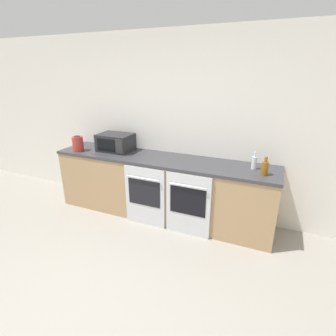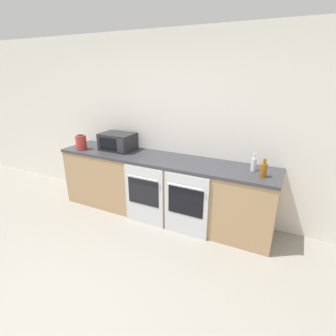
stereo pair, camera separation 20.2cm
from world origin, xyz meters
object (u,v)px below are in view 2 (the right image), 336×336
at_px(oven_right, 186,206).
at_px(bottle_clear, 254,164).
at_px(microwave, 118,142).
at_px(bottle_amber, 264,170).
at_px(oven_left, 144,196).
at_px(kettle, 81,142).

bearing_deg(oven_right, bottle_clear, 28.74).
distance_m(oven_right, microwave, 1.51).
height_order(oven_right, bottle_clear, bottle_clear).
distance_m(microwave, bottle_amber, 2.19).
xyz_separation_m(oven_left, microwave, (-0.70, 0.40, 0.60)).
bearing_deg(oven_left, bottle_amber, 8.90).
bearing_deg(bottle_clear, microwave, 179.81).
bearing_deg(microwave, bottle_amber, -4.42).
relative_size(oven_left, oven_right, 1.00).
height_order(oven_right, kettle, kettle).
relative_size(microwave, kettle, 2.19).
height_order(oven_left, kettle, kettle).
distance_m(oven_left, bottle_clear, 1.51).
height_order(microwave, bottle_clear, microwave).
distance_m(microwave, kettle, 0.58).
bearing_deg(oven_right, bottle_amber, 15.20).
height_order(oven_left, microwave, microwave).
xyz_separation_m(microwave, kettle, (-0.52, -0.24, -0.02)).
distance_m(oven_right, kettle, 1.94).
height_order(bottle_amber, kettle, kettle).
bearing_deg(bottle_amber, kettle, -178.46).
relative_size(oven_left, kettle, 3.65).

